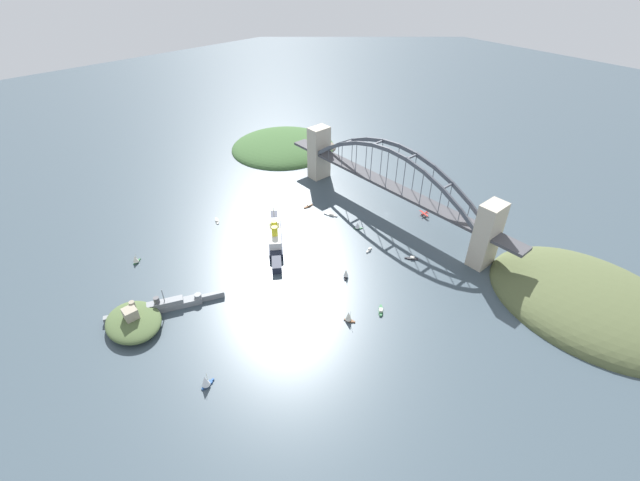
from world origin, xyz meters
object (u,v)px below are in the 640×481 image
at_px(small_boat_5, 217,221).
at_px(small_boat_8, 412,258).
at_px(seaplane_taxiing_near_bridge, 456,216).
at_px(small_boat_9, 206,381).
at_px(small_boat_6, 349,316).
at_px(small_boat_0, 308,206).
at_px(small_boat_7, 369,250).
at_px(small_boat_1, 358,225).
at_px(small_boat_4, 381,310).
at_px(small_boat_10, 346,273).
at_px(small_boat_2, 331,215).
at_px(ocean_liner, 275,237).
at_px(fort_island_mid_harbor, 133,322).
at_px(small_boat_3, 135,259).
at_px(seaplane_second_in_formation, 424,214).
at_px(naval_cruiser, 165,306).
at_px(harbor_arch_bridge, 390,186).

distance_m(small_boat_5, small_boat_8, 169.29).
distance_m(seaplane_taxiing_near_bridge, small_boat_9, 252.70).
bearing_deg(small_boat_6, small_boat_0, -29.42).
bearing_deg(small_boat_5, small_boat_0, -113.58).
xyz_separation_m(small_boat_7, small_boat_9, (-27.07, 159.57, 3.61)).
height_order(small_boat_1, small_boat_4, small_boat_1).
xyz_separation_m(small_boat_5, small_boat_9, (-143.27, 89.85, 3.72)).
bearing_deg(small_boat_6, small_boat_1, -48.15).
relative_size(small_boat_0, small_boat_10, 1.28).
relative_size(small_boat_6, small_boat_8, 1.01).
relative_size(small_boat_6, small_boat_10, 1.17).
relative_size(small_boat_2, small_boat_4, 1.35).
xyz_separation_m(small_boat_6, small_boat_7, (43.60, -64.97, -3.36)).
bearing_deg(small_boat_5, ocean_liner, -161.45).
relative_size(small_boat_6, small_boat_7, 1.19).
distance_m(seaplane_taxiing_near_bridge, small_boat_0, 132.09).
relative_size(fort_island_mid_harbor, small_boat_5, 4.13).
bearing_deg(small_boat_7, small_boat_3, 53.83).
bearing_deg(small_boat_9, small_boat_8, -90.65).
bearing_deg(small_boat_0, small_boat_3, 81.21).
xyz_separation_m(small_boat_7, small_boat_8, (-29.06, -17.21, -0.04)).
bearing_deg(small_boat_9, seaplane_second_in_formation, -82.61).
xyz_separation_m(small_boat_8, small_boat_9, (1.99, 176.79, 3.65)).
bearing_deg(small_boat_1, small_boat_9, 107.50).
distance_m(small_boat_2, small_boat_4, 122.85).
xyz_separation_m(naval_cruiser, small_boat_3, (61.46, -4.83, 0.37)).
relative_size(small_boat_1, small_boat_6, 0.80).
xyz_separation_m(small_boat_3, small_boat_4, (-158.22, -102.92, -2.51)).
relative_size(small_boat_0, small_boat_1, 1.36).
relative_size(seaplane_second_in_formation, small_boat_8, 1.23).
height_order(naval_cruiser, small_boat_8, naval_cruiser).
bearing_deg(harbor_arch_bridge, small_boat_3, 68.30).
bearing_deg(small_boat_1, ocean_liner, 65.76).
bearing_deg(small_boat_0, harbor_arch_bridge, -140.19).
bearing_deg(ocean_liner, small_boat_4, -176.21).
bearing_deg(small_boat_3, small_boat_8, -129.77).
xyz_separation_m(harbor_arch_bridge, small_boat_4, (-79.39, 95.21, -27.14)).
xyz_separation_m(naval_cruiser, seaplane_second_in_formation, (-41.79, -224.20, -1.15)).
bearing_deg(small_boat_10, small_boat_3, 43.03).
bearing_deg(harbor_arch_bridge, small_boat_7, 117.75).
xyz_separation_m(harbor_arch_bridge, seaplane_second_in_formation, (-24.43, -21.24, -26.15)).
xyz_separation_m(small_boat_5, small_boat_8, (-145.27, -86.94, 0.07)).
relative_size(seaplane_second_in_formation, small_boat_5, 1.11).
distance_m(seaplane_taxiing_near_bridge, small_boat_6, 160.14).
relative_size(seaplane_taxiing_near_bridge, small_boat_10, 1.55).
bearing_deg(small_boat_3, seaplane_taxiing_near_bridge, -117.34).
bearing_deg(seaplane_taxiing_near_bridge, small_boat_9, 92.32).
bearing_deg(harbor_arch_bridge, fort_island_mid_harbor, 86.06).
bearing_deg(small_boat_1, naval_cruiser, 84.11).
height_order(harbor_arch_bridge, naval_cruiser, harbor_arch_bridge).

